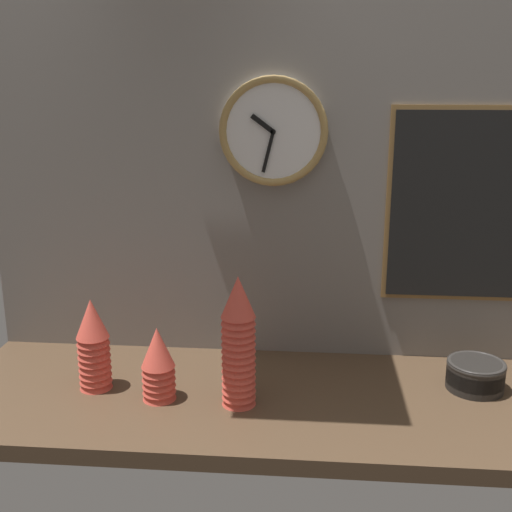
{
  "coord_description": "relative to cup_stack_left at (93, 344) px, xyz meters",
  "views": [
    {
      "loc": [
        0.07,
        -1.42,
        0.75
      ],
      "look_at": [
        -0.05,
        0.04,
        0.34
      ],
      "focal_mm": 45.0,
      "sensor_mm": 36.0,
      "label": 1
    }
  ],
  "objects": [
    {
      "name": "menu_board",
      "position": [
        0.92,
        0.25,
        0.31
      ],
      "size": [
        0.4,
        0.01,
        0.51
      ],
      "color": "olive"
    },
    {
      "name": "bowl_stack_far_right",
      "position": [
        0.94,
        0.08,
        -0.08
      ],
      "size": [
        0.14,
        0.14,
        0.07
      ],
      "color": "black",
      "rests_on": "ground_plane"
    },
    {
      "name": "wall_clock",
      "position": [
        0.42,
        0.24,
        0.5
      ],
      "size": [
        0.28,
        0.03,
        0.28
      ],
      "color": "white"
    },
    {
      "name": "wall_tiled_back",
      "position": [
        0.45,
        0.27,
        0.41
      ],
      "size": [
        1.6,
        0.03,
        1.05
      ],
      "color": "slate",
      "rests_on": "ground_plane"
    },
    {
      "name": "cup_stack_center_left",
      "position": [
        0.17,
        -0.04,
        -0.03
      ],
      "size": [
        0.08,
        0.08,
        0.18
      ],
      "color": "#DB4C3D",
      "rests_on": "ground_plane"
    },
    {
      "name": "ground_plane",
      "position": [
        0.45,
        0.01,
        -0.14
      ],
      "size": [
        1.6,
        0.56,
        0.04
      ],
      "primitive_type": "cube",
      "color": "#4C3826"
    },
    {
      "name": "cup_stack_left",
      "position": [
        0.0,
        0.0,
        0.0
      ],
      "size": [
        0.08,
        0.08,
        0.23
      ],
      "color": "#DB4C3D",
      "rests_on": "ground_plane"
    },
    {
      "name": "cup_stack_center",
      "position": [
        0.36,
        -0.05,
        0.04
      ],
      "size": [
        0.08,
        0.08,
        0.32
      ],
      "color": "#DB4C3D",
      "rests_on": "ground_plane"
    }
  ]
}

